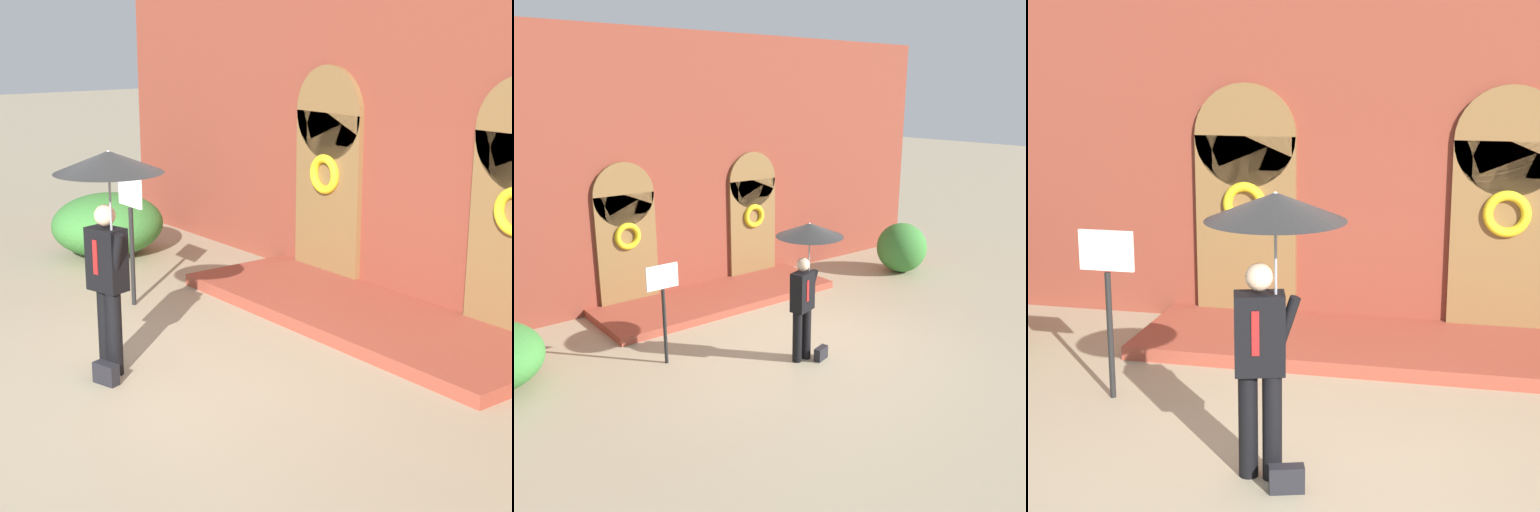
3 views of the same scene
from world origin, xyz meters
TOP-DOWN VIEW (x-y plane):
  - ground_plane at (0.00, 0.00)m, footprint 80.00×80.00m
  - building_facade at (-0.00, 4.15)m, footprint 14.00×2.30m
  - person_with_umbrella at (-0.29, -0.18)m, footprint 1.10×1.10m
  - handbag at (-0.12, -0.38)m, footprint 0.30×0.20m
  - sign_post at (-2.25, 1.12)m, footprint 0.56×0.06m
  - shrub_left at (-4.78, 2.07)m, footprint 1.67×1.79m

SIDE VIEW (x-z plane):
  - ground_plane at x=0.00m, z-range 0.00..0.00m
  - handbag at x=-0.12m, z-range 0.00..0.22m
  - shrub_left at x=-4.78m, z-range 0.00..1.00m
  - sign_post at x=-2.25m, z-range 0.30..2.02m
  - person_with_umbrella at x=-0.29m, z-range 0.73..3.09m
  - building_facade at x=0.00m, z-range -0.12..5.48m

